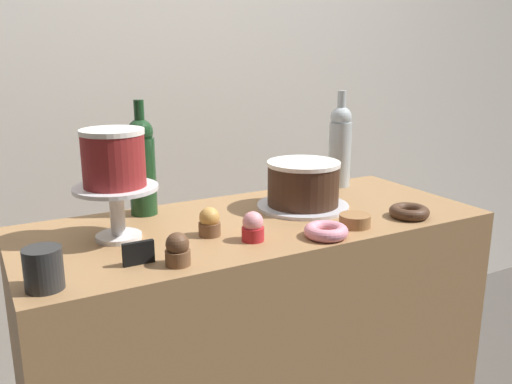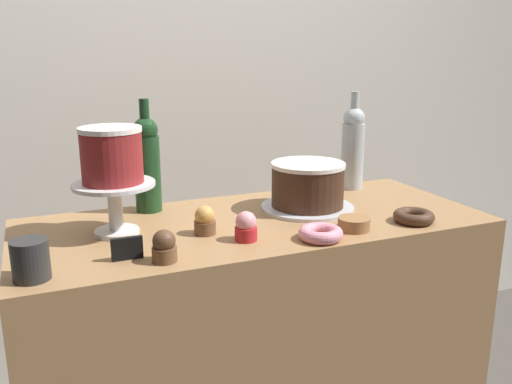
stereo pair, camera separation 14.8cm
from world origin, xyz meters
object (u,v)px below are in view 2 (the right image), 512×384
white_layer_cake (112,155)px  donut_chocolate (414,216)px  cake_stand_pedestal (115,199)px  donut_pink (321,233)px  coffee_cup_ceramic (30,260)px  wine_bottle_green (147,162)px  cupcake_strawberry (246,227)px  cupcake_caramel (205,221)px  cupcake_chocolate (164,247)px  cookie_stack (354,224)px  price_sign_chalkboard (127,248)px  chocolate_round_cake (308,184)px  wine_bottle_clear (353,146)px

white_layer_cake → donut_chocolate: white_layer_cake is taller
cake_stand_pedestal → donut_chocolate: 0.80m
donut_pink → coffee_cup_ceramic: bearing=178.5°
wine_bottle_green → cupcake_strawberry: 0.40m
white_layer_cake → cupcake_caramel: size_ratio=2.07×
coffee_cup_ceramic → cupcake_chocolate: bearing=-2.0°
white_layer_cake → cookie_stack: bearing=-19.5°
cake_stand_pedestal → donut_chocolate: cake_stand_pedestal is taller
donut_pink → coffee_cup_ceramic: size_ratio=1.32×
wine_bottle_green → price_sign_chalkboard: size_ratio=4.65×
wine_bottle_green → cookie_stack: (0.46, -0.38, -0.13)m
white_layer_cake → donut_pink: 0.55m
cookie_stack → coffee_cup_ceramic: 0.78m
donut_chocolate → price_sign_chalkboard: bearing=178.0°
chocolate_round_cake → wine_bottle_clear: wine_bottle_clear is taller
cake_stand_pedestal → price_sign_chalkboard: size_ratio=2.95×
cupcake_chocolate → cupcake_caramel: 0.20m
cupcake_chocolate → cupcake_strawberry: bearing=15.1°
white_layer_cake → chocolate_round_cake: bearing=1.2°
cake_stand_pedestal → cupcake_caramel: (0.21, -0.09, -0.06)m
donut_chocolate → cake_stand_pedestal: bearing=164.5°
donut_pink → cookie_stack: size_ratio=1.33×
cupcake_caramel → coffee_cup_ceramic: bearing=-162.0°
wine_bottle_green → cupcake_caramel: bearing=-71.3°
wine_bottle_clear → price_sign_chalkboard: bearing=-156.2°
cupcake_caramel → donut_pink: cupcake_caramel is taller
cupcake_strawberry → donut_pink: cupcake_strawberry is taller
cake_stand_pedestal → donut_pink: (0.46, -0.24, -0.08)m
cake_stand_pedestal → price_sign_chalkboard: cake_stand_pedestal is taller
wine_bottle_clear → cookie_stack: size_ratio=3.87×
wine_bottle_green → cupcake_strawberry: size_ratio=4.38×
cake_stand_pedestal → white_layer_cake: (0.00, -0.00, 0.11)m
cupcake_chocolate → coffee_cup_ceramic: coffee_cup_ceramic is taller
donut_chocolate → coffee_cup_ceramic: size_ratio=1.32×
cupcake_caramel → cupcake_strawberry: bearing=-47.2°
cake_stand_pedestal → coffee_cup_ceramic: (-0.20, -0.22, -0.05)m
chocolate_round_cake → wine_bottle_green: (-0.44, 0.16, 0.07)m
cake_stand_pedestal → donut_pink: cake_stand_pedestal is taller
white_layer_cake → wine_bottle_clear: (0.81, 0.17, -0.06)m
chocolate_round_cake → cookie_stack: bearing=-83.9°
cake_stand_pedestal → cupcake_caramel: size_ratio=2.78×
wine_bottle_clear → cupcake_chocolate: 0.85m
cupcake_chocolate → wine_bottle_green: bearing=82.9°
price_sign_chalkboard → coffee_cup_ceramic: bearing=-170.1°
wine_bottle_clear → cookie_stack: bearing=-121.4°
donut_pink → coffee_cup_ceramic: 0.67m
cupcake_chocolate → donut_pink: (0.39, -0.01, -0.02)m
cookie_stack → donut_chocolate: bearing=-2.4°
wine_bottle_green → price_sign_chalkboard: wine_bottle_green is taller
chocolate_round_cake → wine_bottle_green: wine_bottle_green is taller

